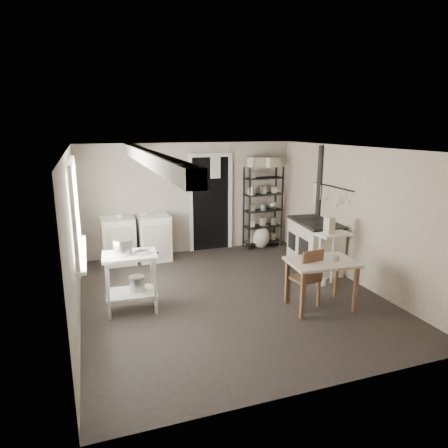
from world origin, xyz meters
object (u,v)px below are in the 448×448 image
object	(u,v)px
prep_table	(131,284)
flour_sack	(261,237)
base_cabinets	(137,239)
shelf_rack	(263,205)
chair	(304,274)
work_table	(321,283)
stove	(314,246)
stockpot	(123,249)

from	to	relation	value
prep_table	flour_sack	distance (m)	3.77
base_cabinets	shelf_rack	xyz separation A→B (m)	(2.78, 0.12, 0.49)
base_cabinets	chair	size ratio (longest dim) A/B	1.53
chair	work_table	bearing A→B (deg)	-53.44
shelf_rack	stove	size ratio (longest dim) A/B	1.52
stockpot	stove	distance (m)	3.64
stove	flour_sack	bearing A→B (deg)	110.30
base_cabinets	stockpot	bearing A→B (deg)	-101.90
stockpot	work_table	xyz separation A→B (m)	(2.72, -0.83, -0.56)
prep_table	stockpot	world-z (taller)	stockpot
stockpot	base_cabinets	size ratio (longest dim) A/B	0.20
stove	flour_sack	size ratio (longest dim) A/B	2.49
shelf_rack	flour_sack	bearing A→B (deg)	-132.23
stove	stockpot	bearing A→B (deg)	-163.42
work_table	flour_sack	xyz separation A→B (m)	(0.42, 3.04, -0.14)
shelf_rack	work_table	distance (m)	3.24
stockpot	flour_sack	distance (m)	3.90
stove	prep_table	bearing A→B (deg)	-163.00
chair	flour_sack	xyz separation A→B (m)	(0.60, 2.87, -0.24)
shelf_rack	stockpot	bearing A→B (deg)	-148.98
prep_table	flour_sack	size ratio (longest dim) A/B	1.84
work_table	flour_sack	bearing A→B (deg)	82.12
base_cabinets	chair	xyz separation A→B (m)	(2.10, -2.85, 0.02)
stockpot	chair	distance (m)	2.66
prep_table	shelf_rack	size ratio (longest dim) A/B	0.48
chair	stockpot	bearing A→B (deg)	156.97
flour_sack	work_table	bearing A→B (deg)	-97.88
stove	work_table	xyz separation A→B (m)	(-0.82, -1.51, -0.06)
stove	chair	xyz separation A→B (m)	(-1.00, -1.34, 0.04)
stockpot	base_cabinets	bearing A→B (deg)	78.64
prep_table	stove	bearing A→B (deg)	11.29
base_cabinets	chair	bearing A→B (deg)	-54.16
chair	stove	bearing A→B (deg)	44.78
base_cabinets	flour_sack	bearing A→B (deg)	-0.19
shelf_rack	work_table	world-z (taller)	shelf_rack
stockpot	work_table	size ratio (longest dim) A/B	0.29
base_cabinets	stove	size ratio (longest dim) A/B	1.18
shelf_rack	work_table	xyz separation A→B (m)	(-0.50, -3.15, -0.57)
stockpot	stove	world-z (taller)	stockpot
prep_table	work_table	bearing A→B (deg)	-17.39
prep_table	work_table	xyz separation A→B (m)	(2.63, -0.82, -0.02)
stove	shelf_rack	bearing A→B (deg)	106.75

